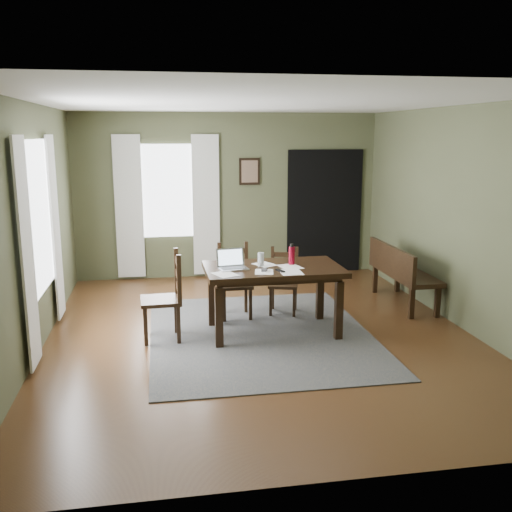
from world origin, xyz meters
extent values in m
cube|color=#492C16|center=(0.00, 0.00, -0.01)|extent=(5.00, 6.00, 0.01)
cube|color=#4D5236|center=(0.00, 3.00, 1.35)|extent=(5.00, 0.02, 2.70)
cube|color=#4D5236|center=(0.00, -3.00, 1.35)|extent=(5.00, 0.02, 2.70)
cube|color=#4D5236|center=(-2.50, 0.00, 1.35)|extent=(0.02, 6.00, 2.70)
cube|color=#4D5236|center=(2.50, 0.00, 1.35)|extent=(0.02, 6.00, 2.70)
cube|color=white|center=(0.00, 0.00, 2.70)|extent=(5.00, 6.00, 0.02)
cube|color=#424242|center=(0.00, 0.00, 0.01)|extent=(2.60, 3.20, 0.01)
cube|color=black|center=(0.16, 0.05, 0.79)|extent=(1.62, 0.99, 0.06)
cube|color=black|center=(0.16, 0.05, 0.73)|extent=(1.45, 0.81, 0.05)
cube|color=black|center=(-0.53, -0.34, 0.36)|extent=(0.09, 0.09, 0.69)
cube|color=black|center=(-0.54, 0.42, 0.36)|extent=(0.09, 0.09, 0.69)
cube|color=black|center=(0.87, -0.32, 0.36)|extent=(0.09, 0.09, 0.69)
cube|color=black|center=(0.86, 0.43, 0.36)|extent=(0.09, 0.09, 0.69)
cube|color=black|center=(-1.16, 0.02, 0.48)|extent=(0.47, 0.47, 0.04)
cube|color=black|center=(-1.36, 0.19, 0.23)|extent=(0.04, 0.04, 0.44)
cube|color=black|center=(-0.99, 0.21, 0.23)|extent=(0.04, 0.04, 0.44)
cube|color=black|center=(-1.34, -0.17, 0.23)|extent=(0.04, 0.04, 0.44)
cube|color=black|center=(-0.97, -0.16, 0.23)|extent=(0.04, 0.04, 0.44)
cube|color=black|center=(-0.97, 0.22, 0.77)|extent=(0.05, 0.05, 0.56)
cube|color=black|center=(-0.95, -0.17, 0.77)|extent=(0.05, 0.05, 0.56)
cube|color=black|center=(-0.96, 0.03, 0.62)|extent=(0.04, 0.34, 0.08)
cube|color=black|center=(-0.96, 0.03, 0.77)|extent=(0.04, 0.34, 0.08)
cube|color=black|center=(-0.96, 0.03, 0.92)|extent=(0.04, 0.34, 0.08)
cube|color=black|center=(-0.21, 0.70, 0.44)|extent=(0.43, 0.43, 0.04)
cube|color=black|center=(-0.37, 0.52, 0.22)|extent=(0.04, 0.04, 0.41)
cube|color=black|center=(-0.38, 0.86, 0.22)|extent=(0.04, 0.04, 0.41)
cube|color=black|center=(-0.03, 0.53, 0.22)|extent=(0.04, 0.04, 0.41)
cube|color=black|center=(-0.04, 0.87, 0.22)|extent=(0.04, 0.04, 0.41)
cube|color=black|center=(-0.39, 0.88, 0.71)|extent=(0.05, 0.05, 0.52)
cube|color=black|center=(-0.03, 0.89, 0.71)|extent=(0.05, 0.05, 0.52)
cube|color=black|center=(-0.21, 0.88, 0.57)|extent=(0.31, 0.03, 0.07)
cube|color=black|center=(-0.21, 0.88, 0.71)|extent=(0.31, 0.03, 0.07)
cube|color=black|center=(-0.21, 0.88, 0.85)|extent=(0.31, 0.03, 0.07)
cube|color=black|center=(0.45, 0.75, 0.40)|extent=(0.47, 0.47, 0.04)
cube|color=black|center=(0.26, 0.65, 0.20)|extent=(0.05, 0.05, 0.37)
cube|color=black|center=(0.35, 0.95, 0.20)|extent=(0.05, 0.05, 0.37)
cube|color=black|center=(0.55, 0.56, 0.20)|extent=(0.05, 0.05, 0.37)
cube|color=black|center=(0.64, 0.86, 0.20)|extent=(0.05, 0.05, 0.37)
cube|color=black|center=(0.34, 0.97, 0.64)|extent=(0.05, 0.05, 0.47)
cube|color=black|center=(0.65, 0.87, 0.64)|extent=(0.05, 0.05, 0.47)
cube|color=black|center=(0.50, 0.92, 0.52)|extent=(0.27, 0.10, 0.06)
cube|color=black|center=(0.50, 0.92, 0.64)|extent=(0.27, 0.10, 0.06)
cube|color=black|center=(0.50, 0.92, 0.77)|extent=(0.27, 0.10, 0.06)
cube|color=black|center=(2.22, 0.90, 0.45)|extent=(0.48, 1.49, 0.06)
cube|color=black|center=(2.40, 0.26, 0.21)|extent=(0.06, 0.06, 0.41)
cube|color=black|center=(2.04, 0.26, 0.21)|extent=(0.06, 0.06, 0.41)
cube|color=black|center=(2.40, 1.53, 0.21)|extent=(0.06, 0.06, 0.41)
cube|color=black|center=(2.04, 1.53, 0.21)|extent=(0.06, 0.06, 0.41)
cube|color=black|center=(2.01, 0.90, 0.66)|extent=(0.05, 1.49, 0.36)
cube|color=#B7B7BC|center=(-0.32, 0.00, 0.83)|extent=(0.36, 0.28, 0.02)
cube|color=#B7B7BC|center=(-0.34, 0.12, 0.94)|extent=(0.34, 0.11, 0.22)
cube|color=silver|center=(-0.34, 0.11, 0.94)|extent=(0.29, 0.09, 0.18)
cube|color=#3F3F42|center=(-0.32, -0.01, 0.84)|extent=(0.30, 0.18, 0.00)
cube|color=#3F3F42|center=(0.02, -0.16, 0.83)|extent=(0.08, 0.10, 0.03)
cube|color=black|center=(0.20, -0.19, 0.83)|extent=(0.09, 0.16, 0.02)
cylinder|color=silver|center=(0.03, 0.11, 0.90)|extent=(0.08, 0.08, 0.16)
cylinder|color=#A80C26|center=(0.40, 0.12, 0.93)|extent=(0.08, 0.08, 0.22)
cylinder|color=black|center=(0.40, 0.12, 1.05)|extent=(0.04, 0.04, 0.03)
cube|color=white|center=(-0.44, -0.23, 0.82)|extent=(0.32, 0.35, 0.00)
cube|color=white|center=(0.31, -0.25, 0.82)|extent=(0.25, 0.32, 0.00)
cube|color=white|center=(0.09, 0.17, 0.82)|extent=(0.31, 0.33, 0.00)
cube|color=white|center=(0.36, 0.00, 0.82)|extent=(0.29, 0.34, 0.00)
cube|color=white|center=(0.01, -0.20, 0.82)|extent=(0.25, 0.30, 0.00)
cube|color=white|center=(-2.47, 0.20, 1.45)|extent=(0.01, 1.30, 1.70)
cube|color=white|center=(-1.00, 2.97, 1.45)|extent=(1.00, 0.01, 1.50)
cube|color=silver|center=(-2.44, -0.62, 1.20)|extent=(0.03, 0.48, 2.30)
cube|color=silver|center=(-2.44, 1.02, 1.20)|extent=(0.03, 0.48, 2.30)
cube|color=silver|center=(-1.62, 2.94, 1.20)|extent=(0.44, 0.03, 2.30)
cube|color=silver|center=(-0.38, 2.94, 1.20)|extent=(0.44, 0.03, 2.30)
cube|color=black|center=(0.35, 2.97, 1.75)|extent=(0.34, 0.03, 0.44)
cube|color=brown|center=(0.35, 2.96, 1.75)|extent=(0.27, 0.01, 0.36)
cube|color=black|center=(1.65, 2.97, 1.05)|extent=(1.30, 0.03, 2.10)
camera|label=1|loc=(-1.15, -6.39, 2.36)|focal=40.00mm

